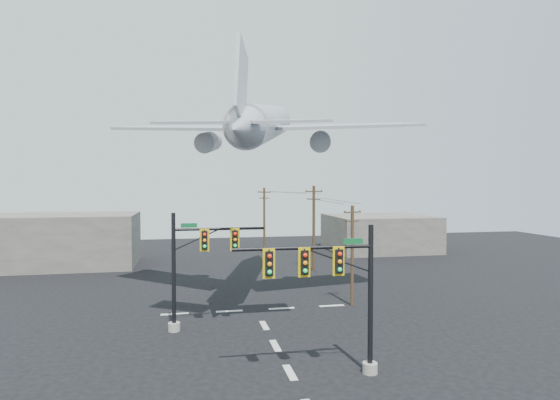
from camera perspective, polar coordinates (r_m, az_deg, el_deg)
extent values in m
plane|color=black|center=(25.20, 1.23, -20.29)|extent=(120.00, 120.00, 0.00)
cube|color=beige|center=(25.20, 1.23, -20.27)|extent=(0.40, 2.00, 0.01)
cube|color=beige|center=(28.86, -0.57, -17.32)|extent=(0.40, 2.00, 0.01)
cube|color=beige|center=(32.61, -1.92, -15.03)|extent=(0.40, 2.00, 0.01)
cube|color=beige|center=(36.07, -12.71, -13.40)|extent=(2.00, 0.40, 0.01)
cube|color=beige|center=(36.18, -6.19, -13.31)|extent=(2.00, 0.40, 0.01)
cube|color=beige|center=(36.74, 0.20, -13.07)|extent=(2.00, 0.40, 0.01)
cube|color=beige|center=(37.71, 6.32, -12.68)|extent=(2.00, 0.40, 0.01)
cylinder|color=gray|center=(25.43, 10.92, -19.46)|extent=(0.75, 0.75, 0.54)
cylinder|color=black|center=(24.37, 10.97, -11.80)|extent=(0.26, 0.26, 7.52)
cylinder|color=black|center=(22.80, 2.89, -5.85)|extent=(6.93, 0.17, 0.17)
cylinder|color=black|center=(23.37, 7.04, -7.27)|extent=(3.70, 0.09, 0.09)
cube|color=black|center=(23.23, 7.17, -7.41)|extent=(0.37, 0.32, 1.18)
cube|color=gold|center=(23.25, 7.15, -7.40)|extent=(0.59, 0.04, 1.45)
sphere|color=red|center=(23.00, 7.31, -6.56)|extent=(0.21, 0.21, 0.21)
sphere|color=orange|center=(23.06, 7.31, -7.48)|extent=(0.21, 0.21, 0.21)
sphere|color=#0EE25E|center=(23.12, 7.31, -8.40)|extent=(0.21, 0.21, 0.21)
cube|color=black|center=(22.75, 2.99, -7.60)|extent=(0.37, 0.32, 1.18)
cube|color=gold|center=(22.77, 2.97, -7.59)|extent=(0.59, 0.04, 1.45)
sphere|color=red|center=(22.51, 3.10, -6.73)|extent=(0.21, 0.21, 0.21)
sphere|color=orange|center=(22.57, 3.10, -7.67)|extent=(0.21, 0.21, 0.21)
sphere|color=#0EE25E|center=(22.64, 3.10, -8.61)|extent=(0.21, 0.21, 0.21)
cube|color=black|center=(22.39, -1.35, -7.75)|extent=(0.37, 0.32, 1.18)
cube|color=gold|center=(22.41, -1.36, -7.74)|extent=(0.59, 0.04, 1.45)
sphere|color=red|center=(22.15, -1.27, -6.87)|extent=(0.21, 0.21, 0.21)
sphere|color=orange|center=(22.21, -1.27, -7.83)|extent=(0.21, 0.21, 0.21)
sphere|color=#0EE25E|center=(22.28, -1.27, -8.78)|extent=(0.21, 0.21, 0.21)
cube|color=#0C5628|center=(23.44, 8.88, -5.00)|extent=(1.02, 0.04, 0.28)
cylinder|color=gray|center=(32.13, -12.78, -14.85)|extent=(0.77, 0.77, 0.55)
cylinder|color=black|center=(31.28, -12.83, -8.58)|extent=(0.26, 0.26, 7.69)
cylinder|color=black|center=(30.96, -7.38, -3.52)|extent=(5.91, 0.18, 0.18)
cylinder|color=black|center=(30.96, -10.11, -4.76)|extent=(3.24, 0.09, 0.09)
cube|color=black|center=(30.82, -9.19, -4.85)|extent=(0.37, 0.33, 1.21)
cube|color=gold|center=(30.84, -9.19, -4.84)|extent=(0.60, 0.04, 1.48)
sphere|color=red|center=(30.59, -9.18, -4.18)|extent=(0.22, 0.22, 0.22)
sphere|color=orange|center=(30.63, -9.17, -4.89)|extent=(0.22, 0.22, 0.22)
sphere|color=#0EE25E|center=(30.68, -9.17, -5.60)|extent=(0.22, 0.22, 0.22)
cube|color=black|center=(30.95, -5.52, -4.80)|extent=(0.37, 0.33, 1.21)
cube|color=gold|center=(30.97, -5.53, -4.80)|extent=(0.60, 0.04, 1.48)
sphere|color=red|center=(30.72, -5.49, -4.13)|extent=(0.22, 0.22, 0.22)
sphere|color=orange|center=(30.76, -5.49, -4.84)|extent=(0.22, 0.22, 0.22)
sphere|color=#0EE25E|center=(30.81, -5.49, -5.55)|extent=(0.22, 0.22, 0.22)
cube|color=#0C5628|center=(30.80, -11.03, -3.06)|extent=(1.04, 0.04, 0.29)
cylinder|color=#452F1D|center=(37.20, 8.79, -6.72)|extent=(0.26, 0.26, 7.86)
cube|color=#452F1D|center=(36.84, 8.82, -1.48)|extent=(1.55, 0.49, 0.10)
cube|color=#452F1D|center=(36.89, 8.82, -2.56)|extent=(1.21, 0.40, 0.10)
cylinder|color=black|center=(36.45, 7.92, -1.38)|extent=(0.09, 0.09, 0.10)
cylinder|color=black|center=(36.84, 8.82, -1.34)|extent=(0.09, 0.09, 0.10)
cylinder|color=black|center=(37.23, 9.71, -1.31)|extent=(0.09, 0.09, 0.10)
cylinder|color=#452F1D|center=(51.57, 4.13, -3.44)|extent=(0.31, 0.31, 9.34)
cube|color=#452F1D|center=(51.34, 4.15, 1.05)|extent=(1.87, 0.53, 0.13)
cube|color=#452F1D|center=(51.36, 4.14, 0.11)|extent=(1.46, 0.44, 0.13)
cylinder|color=black|center=(51.30, 3.21, 1.17)|extent=(0.10, 0.10, 0.13)
cylinder|color=black|center=(51.34, 4.15, 1.17)|extent=(0.10, 0.10, 0.13)
cylinder|color=black|center=(51.39, 5.08, 1.17)|extent=(0.10, 0.10, 0.13)
cylinder|color=#452F1D|center=(64.73, -1.93, -2.48)|extent=(0.31, 0.31, 9.00)
cube|color=#452F1D|center=(64.55, -1.94, 0.96)|extent=(1.72, 0.88, 0.12)
cube|color=#452F1D|center=(64.57, -1.94, 0.23)|extent=(1.35, 0.71, 0.12)
cylinder|color=black|center=(64.77, -2.64, 1.05)|extent=(0.10, 0.10, 0.12)
cylinder|color=black|center=(64.54, -1.94, 1.05)|extent=(0.10, 0.10, 0.12)
cylinder|color=black|center=(64.33, -1.23, 1.05)|extent=(0.10, 0.10, 0.12)
cylinder|color=black|center=(43.82, 5.14, -0.08)|extent=(0.89, 14.96, 0.03)
cylinder|color=black|center=(57.70, -0.05, 0.95)|extent=(3.19, 14.20, 0.03)
cylinder|color=black|center=(44.28, 7.05, -0.06)|extent=(1.17, 14.96, 0.03)
cylinder|color=black|center=(58.04, 1.56, 0.95)|extent=(3.23, 14.20, 0.03)
cylinder|color=#AAAEB6|center=(39.78, -1.93, 9.36)|extent=(8.43, 19.28, 5.91)
cone|color=#AAAEB6|center=(51.31, -0.26, 9.71)|extent=(4.22, 5.31, 3.63)
cone|color=#AAAEB6|center=(28.32, -4.96, 8.70)|extent=(3.92, 5.17, 3.33)
cube|color=#AAAEB6|center=(39.94, -11.91, 8.59)|extent=(11.95, 11.31, 0.89)
cube|color=#AAAEB6|center=(38.18, 8.01, 8.92)|extent=(12.72, 5.94, 0.89)
cylinder|color=#AAAEB6|center=(40.21, -8.70, 7.01)|extent=(2.56, 3.59, 2.14)
cylinder|color=#AAAEB6|center=(39.00, 4.95, 7.18)|extent=(2.56, 3.59, 2.14)
cube|color=#AAAEB6|center=(29.39, -4.76, 14.29)|extent=(1.44, 4.09, 5.36)
cube|color=#AAAEB6|center=(29.51, -10.64, 9.29)|extent=(5.10, 4.24, 0.49)
cube|color=#AAAEB6|center=(28.45, 1.27, 9.60)|extent=(4.77, 2.22, 0.49)
cube|color=slate|center=(60.03, -25.69, -4.47)|extent=(18.00, 10.00, 6.00)
cube|color=slate|center=(68.71, 12.02, -3.94)|extent=(14.00, 12.00, 5.00)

